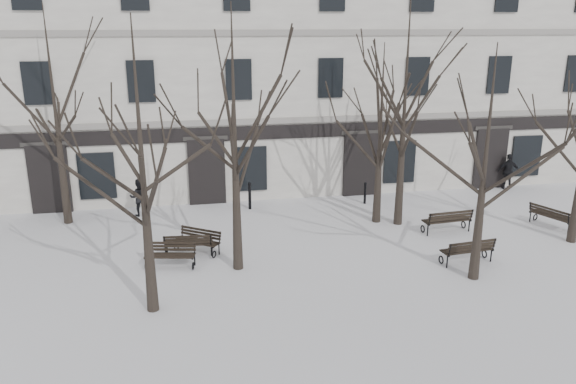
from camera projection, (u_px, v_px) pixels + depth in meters
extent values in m
plane|color=silver|center=(330.00, 272.00, 18.08)|extent=(100.00, 100.00, 0.00)
cube|color=silver|center=(267.00, 68.00, 28.72)|extent=(40.00, 10.00, 11.00)
cube|color=gray|center=(285.00, 120.00, 24.54)|extent=(40.00, 0.12, 0.25)
cube|color=gray|center=(285.00, 33.00, 23.47)|extent=(40.00, 0.12, 0.25)
cube|color=black|center=(285.00, 132.00, 24.67)|extent=(40.00, 0.10, 0.60)
cube|color=black|center=(50.00, 179.00, 23.35)|extent=(1.60, 0.22, 2.90)
cube|color=#2D2B28|center=(45.00, 144.00, 22.88)|extent=(1.90, 0.08, 0.18)
cube|color=black|center=(97.00, 176.00, 23.68)|extent=(1.50, 0.14, 2.00)
cube|color=black|center=(207.00, 172.00, 24.50)|extent=(1.60, 0.22, 2.90)
cube|color=#2D2B28|center=(205.00, 138.00, 24.03)|extent=(1.90, 0.08, 0.18)
cube|color=black|center=(250.00, 169.00, 24.84)|extent=(1.50, 0.14, 2.00)
cube|color=black|center=(360.00, 165.00, 25.75)|extent=(1.60, 0.22, 2.90)
cube|color=#2D2B28|center=(362.00, 133.00, 25.28)|extent=(1.90, 0.08, 0.18)
cube|color=black|center=(399.00, 162.00, 26.08)|extent=(1.50, 0.14, 2.00)
cube|color=black|center=(490.00, 159.00, 26.91)|extent=(1.60, 0.22, 2.90)
cube|color=#2D2B28|center=(494.00, 128.00, 26.44)|extent=(1.90, 0.08, 0.18)
cube|color=black|center=(526.00, 156.00, 27.24)|extent=(1.50, 0.14, 2.00)
cube|color=black|center=(37.00, 83.00, 22.22)|extent=(1.10, 0.14, 1.70)
cube|color=black|center=(141.00, 81.00, 22.93)|extent=(1.10, 0.14, 1.70)
cube|color=black|center=(239.00, 80.00, 23.64)|extent=(1.10, 0.14, 1.70)
cube|color=black|center=(330.00, 78.00, 24.35)|extent=(1.10, 0.14, 1.70)
cube|color=black|center=(417.00, 76.00, 25.07)|extent=(1.10, 0.14, 1.70)
cube|color=black|center=(499.00, 75.00, 25.78)|extent=(1.10, 0.14, 1.70)
cube|color=black|center=(576.00, 73.00, 26.49)|extent=(1.10, 0.14, 1.70)
cone|color=black|center=(149.00, 255.00, 15.20)|extent=(0.34, 0.34, 3.33)
cone|color=black|center=(237.00, 218.00, 17.84)|extent=(0.34, 0.34, 3.48)
cone|color=black|center=(478.00, 233.00, 17.19)|extent=(0.34, 0.34, 3.02)
cone|color=black|center=(64.00, 180.00, 22.01)|extent=(0.34, 0.34, 3.53)
cone|color=black|center=(378.00, 186.00, 22.23)|extent=(0.34, 0.34, 2.94)
cone|color=black|center=(400.00, 179.00, 21.87)|extent=(0.34, 0.34, 3.74)
torus|color=black|center=(146.00, 266.00, 18.21)|extent=(0.10, 0.27, 0.26)
cylinder|color=black|center=(148.00, 260.00, 18.50)|extent=(0.05, 0.05, 0.41)
cube|color=black|center=(147.00, 256.00, 18.29)|extent=(0.14, 0.50, 0.05)
torus|color=black|center=(193.00, 266.00, 18.20)|extent=(0.10, 0.27, 0.26)
cylinder|color=black|center=(195.00, 260.00, 18.49)|extent=(0.05, 0.05, 0.41)
cube|color=black|center=(194.00, 256.00, 18.27)|extent=(0.14, 0.50, 0.05)
cube|color=black|center=(169.00, 258.00, 18.08)|extent=(1.61, 0.40, 0.03)
cube|color=black|center=(170.00, 256.00, 18.21)|extent=(1.61, 0.40, 0.03)
cube|color=black|center=(170.00, 255.00, 18.33)|extent=(1.61, 0.40, 0.03)
cube|color=black|center=(171.00, 253.00, 18.45)|extent=(1.61, 0.40, 0.03)
cube|color=black|center=(171.00, 249.00, 18.45)|extent=(1.60, 0.35, 0.08)
cube|color=black|center=(171.00, 246.00, 18.44)|extent=(1.60, 0.35, 0.08)
cube|color=black|center=(171.00, 243.00, 18.42)|extent=(1.60, 0.35, 0.08)
cylinder|color=black|center=(148.00, 248.00, 18.46)|extent=(0.06, 0.13, 0.45)
cylinder|color=black|center=(194.00, 248.00, 18.45)|extent=(0.06, 0.13, 0.45)
torus|color=black|center=(212.00, 249.00, 19.58)|extent=(0.07, 0.27, 0.26)
cylinder|color=black|center=(211.00, 250.00, 19.24)|extent=(0.05, 0.05, 0.41)
cube|color=black|center=(211.00, 243.00, 19.34)|extent=(0.10, 0.50, 0.05)
torus|color=black|center=(167.00, 250.00, 19.46)|extent=(0.07, 0.27, 0.26)
cylinder|color=black|center=(166.00, 252.00, 19.12)|extent=(0.05, 0.05, 0.41)
cube|color=black|center=(166.00, 244.00, 19.22)|extent=(0.10, 0.50, 0.05)
cube|color=black|center=(189.00, 241.00, 19.46)|extent=(1.64, 0.25, 0.03)
cube|color=black|center=(189.00, 242.00, 19.34)|extent=(1.64, 0.25, 0.03)
cube|color=black|center=(188.00, 244.00, 19.22)|extent=(1.64, 0.25, 0.03)
cube|color=black|center=(188.00, 245.00, 19.10)|extent=(1.64, 0.25, 0.03)
cube|color=black|center=(188.00, 242.00, 19.03)|extent=(1.64, 0.20, 0.08)
cube|color=black|center=(188.00, 240.00, 18.98)|extent=(1.64, 0.20, 0.08)
cube|color=black|center=(187.00, 237.00, 18.93)|extent=(1.64, 0.20, 0.08)
cylinder|color=black|center=(211.00, 241.00, 19.06)|extent=(0.05, 0.13, 0.45)
cylinder|color=black|center=(165.00, 242.00, 18.94)|extent=(0.05, 0.13, 0.45)
torus|color=black|center=(484.00, 254.00, 19.12)|extent=(0.08, 0.29, 0.29)
cylinder|color=black|center=(491.00, 256.00, 18.77)|extent=(0.05, 0.05, 0.44)
cube|color=black|center=(488.00, 247.00, 18.87)|extent=(0.11, 0.55, 0.05)
torus|color=black|center=(441.00, 260.00, 18.65)|extent=(0.08, 0.29, 0.29)
cylinder|color=black|center=(447.00, 262.00, 18.30)|extent=(0.05, 0.05, 0.44)
cube|color=black|center=(445.00, 253.00, 18.39)|extent=(0.11, 0.55, 0.05)
cube|color=black|center=(463.00, 247.00, 18.82)|extent=(1.78, 0.29, 0.03)
cube|color=black|center=(466.00, 249.00, 18.70)|extent=(1.78, 0.29, 0.03)
cube|color=black|center=(468.00, 250.00, 18.57)|extent=(1.78, 0.29, 0.03)
cube|color=black|center=(470.00, 252.00, 18.44)|extent=(1.78, 0.29, 0.03)
cube|color=black|center=(472.00, 249.00, 18.37)|extent=(1.77, 0.23, 0.09)
cube|color=black|center=(472.00, 246.00, 18.32)|extent=(1.77, 0.23, 0.09)
cube|color=black|center=(473.00, 243.00, 18.26)|extent=(1.77, 0.23, 0.09)
cylinder|color=black|center=(494.00, 245.00, 18.57)|extent=(0.05, 0.14, 0.49)
cylinder|color=black|center=(450.00, 251.00, 18.10)|extent=(0.05, 0.14, 0.49)
torus|color=black|center=(177.00, 247.00, 19.72)|extent=(0.19, 0.24, 0.26)
cylinder|color=black|center=(182.00, 242.00, 19.98)|extent=(0.05, 0.05, 0.41)
cube|color=black|center=(179.00, 238.00, 19.78)|extent=(0.33, 0.43, 0.05)
torus|color=black|center=(214.00, 254.00, 19.10)|extent=(0.19, 0.24, 0.26)
cylinder|color=black|center=(219.00, 249.00, 19.37)|extent=(0.05, 0.05, 0.41)
cube|color=black|center=(216.00, 245.00, 19.16)|extent=(0.33, 0.43, 0.05)
cube|color=black|center=(194.00, 243.00, 19.29)|extent=(1.38, 1.01, 0.03)
cube|color=black|center=(196.00, 242.00, 19.40)|extent=(1.38, 1.01, 0.03)
cube|color=black|center=(198.00, 241.00, 19.51)|extent=(1.38, 1.01, 0.03)
cube|color=black|center=(200.00, 239.00, 19.62)|extent=(1.38, 1.01, 0.03)
cube|color=black|center=(201.00, 236.00, 19.62)|extent=(1.35, 0.97, 0.08)
cube|color=black|center=(201.00, 233.00, 19.61)|extent=(1.35, 0.97, 0.08)
cube|color=black|center=(201.00, 230.00, 19.59)|extent=(1.35, 0.97, 0.08)
cylinder|color=black|center=(182.00, 231.00, 19.93)|extent=(0.10, 0.13, 0.45)
cylinder|color=black|center=(220.00, 238.00, 19.32)|extent=(0.10, 0.13, 0.45)
torus|color=black|center=(463.00, 225.00, 21.87)|extent=(0.08, 0.30, 0.30)
cylinder|color=black|center=(469.00, 226.00, 21.50)|extent=(0.05, 0.05, 0.47)
cube|color=black|center=(467.00, 218.00, 21.60)|extent=(0.10, 0.57, 0.05)
torus|color=black|center=(423.00, 229.00, 21.41)|extent=(0.08, 0.30, 0.30)
cylinder|color=black|center=(428.00, 230.00, 21.04)|extent=(0.05, 0.05, 0.47)
cube|color=black|center=(426.00, 223.00, 21.15)|extent=(0.10, 0.57, 0.05)
cube|color=black|center=(443.00, 218.00, 21.58)|extent=(1.87, 0.25, 0.04)
cube|color=black|center=(445.00, 219.00, 21.45)|extent=(1.87, 0.25, 0.04)
cube|color=black|center=(447.00, 221.00, 21.31)|extent=(1.87, 0.25, 0.04)
cube|color=black|center=(449.00, 222.00, 21.18)|extent=(1.87, 0.25, 0.04)
cube|color=black|center=(450.00, 219.00, 21.10)|extent=(1.87, 0.20, 0.09)
cube|color=black|center=(451.00, 216.00, 21.04)|extent=(1.87, 0.20, 0.09)
cube|color=black|center=(452.00, 213.00, 20.99)|extent=(1.87, 0.20, 0.09)
cylinder|color=black|center=(471.00, 216.00, 21.29)|extent=(0.05, 0.15, 0.52)
cylinder|color=black|center=(430.00, 220.00, 20.84)|extent=(0.05, 0.15, 0.52)
torus|color=black|center=(573.00, 229.00, 21.43)|extent=(0.28, 0.15, 0.28)
cylinder|color=black|center=(568.00, 229.00, 21.23)|extent=(0.05, 0.05, 0.43)
cube|color=black|center=(572.00, 223.00, 21.26)|extent=(0.51, 0.24, 0.05)
torus|color=black|center=(535.00, 217.00, 22.75)|extent=(0.28, 0.15, 0.28)
cylinder|color=black|center=(530.00, 217.00, 22.55)|extent=(0.05, 0.05, 0.43)
cube|color=black|center=(534.00, 211.00, 22.57)|extent=(0.51, 0.24, 0.05)
cube|color=black|center=(555.00, 215.00, 22.02)|extent=(0.72, 1.63, 0.03)
cube|color=black|center=(553.00, 216.00, 21.95)|extent=(0.72, 1.63, 0.03)
cube|color=black|center=(551.00, 216.00, 21.88)|extent=(0.72, 1.63, 0.03)
cube|color=black|center=(549.00, 217.00, 21.81)|extent=(0.72, 1.63, 0.03)
cube|color=black|center=(549.00, 214.00, 21.76)|extent=(0.67, 1.61, 0.09)
cube|color=black|center=(549.00, 211.00, 21.71)|extent=(0.67, 1.61, 0.09)
cube|color=black|center=(549.00, 209.00, 21.67)|extent=(0.67, 1.61, 0.09)
cylinder|color=black|center=(569.00, 219.00, 21.07)|extent=(0.14, 0.09, 0.48)
cylinder|color=black|center=(530.00, 208.00, 22.39)|extent=(0.14, 0.09, 0.48)
cylinder|color=black|center=(250.00, 197.00, 24.02)|extent=(0.13, 0.13, 1.09)
sphere|color=black|center=(249.00, 184.00, 23.86)|extent=(0.15, 0.15, 0.15)
cylinder|color=black|center=(365.00, 194.00, 24.76)|extent=(0.11, 0.11, 0.90)
sphere|color=black|center=(365.00, 184.00, 24.63)|extent=(0.13, 0.13, 0.13)
imported|color=black|center=(141.00, 215.00, 23.37)|extent=(0.78, 0.61, 1.58)
imported|color=black|center=(506.00, 189.00, 27.07)|extent=(1.10, 0.71, 1.73)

